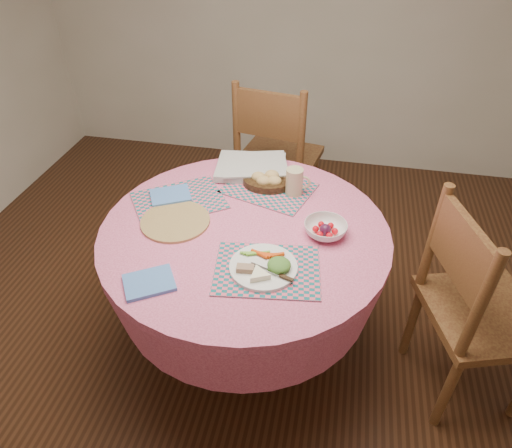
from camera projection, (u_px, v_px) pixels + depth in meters
The scene contains 15 objects.
ground at pixel (247, 340), 2.40m from camera, with size 4.00×4.00×0.00m, color #331C0F.
dining_table at pixel (245, 262), 2.06m from camera, with size 1.24×1.24×0.75m.
chair_right at pixel (473, 307), 1.88m from camera, with size 0.57×0.58×1.01m.
chair_back at pixel (276, 156), 2.86m from camera, with size 0.55×0.54×1.04m.
placemat_front at pixel (267, 270), 1.74m from camera, with size 0.40×0.30×0.01m, color #12626A.
placemat_left at pixel (179, 201), 2.10m from camera, with size 0.40×0.30×0.01m, color #12626A.
placemat_back at pixel (269, 188), 2.18m from camera, with size 0.40×0.30×0.01m, color #12626A.
wicker_trivet at pixel (175, 221), 1.98m from camera, with size 0.30×0.30×0.01m, color brown.
napkin_near at pixel (149, 283), 1.68m from camera, with size 0.18×0.14×0.01m, color #4F7FCC.
napkin_far at pixel (170, 195), 2.12m from camera, with size 0.18×0.14×0.01m, color #4F7FCC.
dinner_plate at pixel (265, 266), 1.72m from camera, with size 0.26×0.26×0.05m.
bread_bowl at pixel (267, 180), 2.18m from camera, with size 0.23×0.23×0.08m.
latte_mug at pixel (295, 181), 2.11m from camera, with size 0.12×0.08×0.13m.
fruit_bowl at pixel (325, 229), 1.89m from camera, with size 0.20×0.20×0.06m.
newspaper_stack at pixel (252, 167), 2.30m from camera, with size 0.39×0.33×0.04m.
Camera 1 is at (0.36, -1.49, 1.95)m, focal length 32.00 mm.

